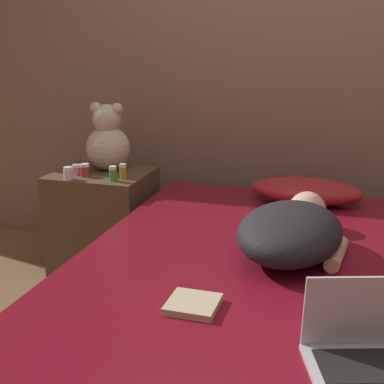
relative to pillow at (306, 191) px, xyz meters
The scene contains 14 objects.
ground_plane 1.03m from the pillow, 94.82° to the right, with size 12.00×12.00×0.00m, color brown.
wall_back 0.84m from the pillow, 98.19° to the left, with size 8.00×0.06×2.60m.
bed 0.90m from the pillow, 94.82° to the right, with size 1.52×2.07×0.55m.
nightstand 1.20m from the pillow, behind, with size 0.55×0.46×0.64m.
pillow is the anchor object (origin of this frame).
person_lying 0.71m from the pillow, 88.99° to the right, with size 0.45×0.75×0.21m.
laptop 1.44m from the pillow, 78.80° to the right, with size 0.35×0.30×0.23m.
teddy_bear 1.17m from the pillow, behind, with size 0.26×0.26×0.39m.
bottle_green 1.04m from the pillow, 169.26° to the right, with size 0.04×0.04×0.08m.
bottle_pink 1.28m from the pillow, behind, with size 0.05×0.05×0.06m.
bottle_red 1.22m from the pillow, behind, with size 0.05×0.05×0.07m.
bottle_amber 1.00m from the pillow, behind, with size 0.04×0.04×0.08m.
bottle_clear 1.29m from the pillow, 169.22° to the right, with size 0.05×0.05×0.07m.
book 1.28m from the pillow, 100.67° to the right, with size 0.16×0.16×0.02m.
Camera 1 is at (0.29, -1.92, 1.40)m, focal length 50.00 mm.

